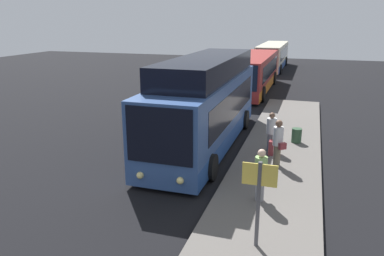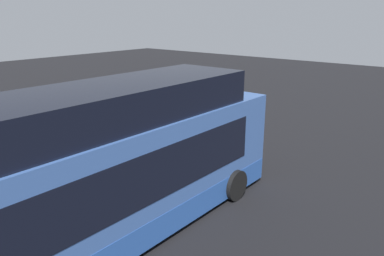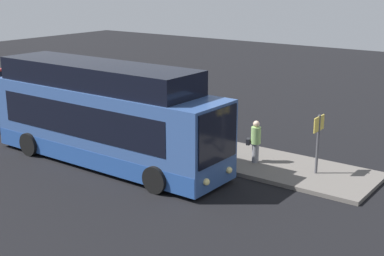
% 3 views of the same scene
% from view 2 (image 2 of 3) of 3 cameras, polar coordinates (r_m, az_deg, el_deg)
% --- Properties ---
extents(ground, '(80.00, 80.00, 0.00)m').
position_cam_2_polar(ground, '(10.28, -13.53, -16.16)').
color(ground, black).
extents(platform, '(20.00, 3.29, 0.15)m').
position_cam_2_polar(platform, '(12.70, -22.59, -9.90)').
color(platform, '#605B56').
rests_on(platform, ground).
extents(bus_lead, '(10.63, 2.83, 3.96)m').
position_cam_2_polar(bus_lead, '(9.52, -12.10, -6.70)').
color(bus_lead, '#33518C').
rests_on(bus_lead, ground).
extents(passenger_boarding, '(0.58, 0.58, 1.66)m').
position_cam_2_polar(passenger_boarding, '(12.25, -19.55, -5.62)').
color(passenger_boarding, gray).
rests_on(passenger_boarding, platform).
extents(passenger_waiting, '(0.63, 0.61, 1.80)m').
position_cam_2_polar(passenger_waiting, '(13.39, -14.51, -2.83)').
color(passenger_waiting, '#6B604C').
rests_on(passenger_waiting, platform).
extents(passenger_with_bags, '(0.63, 0.48, 1.67)m').
position_cam_2_polar(passenger_with_bags, '(15.12, -4.65, -0.35)').
color(passenger_with_bags, gray).
rests_on(passenger_with_bags, platform).
extents(suitcase, '(0.37, 0.20, 0.83)m').
position_cam_2_polar(suitcase, '(12.78, -17.58, -7.34)').
color(suitcase, maroon).
rests_on(suitcase, platform).
extents(sign_post, '(0.10, 0.83, 2.22)m').
position_cam_2_polar(sign_post, '(16.90, 0.44, 3.55)').
color(sign_post, '#4C4C51').
rests_on(sign_post, platform).
extents(trash_bin, '(0.44, 0.44, 0.65)m').
position_cam_2_polar(trash_bin, '(12.74, -27.23, -8.44)').
color(trash_bin, '#2D4C33').
rests_on(trash_bin, platform).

